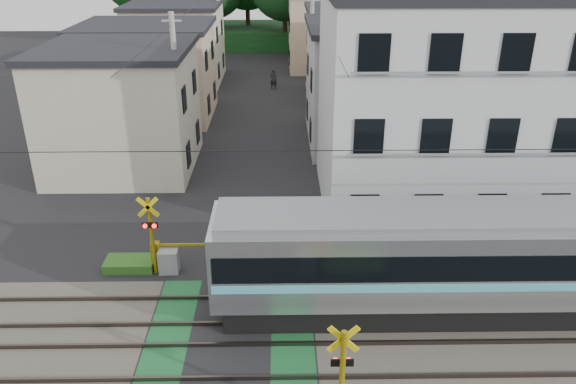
{
  "coord_description": "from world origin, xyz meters",
  "views": [
    {
      "loc": [
        1.55,
        -13.85,
        11.24
      ],
      "look_at": [
        1.85,
        5.0,
        2.55
      ],
      "focal_mm": 35.0,
      "sensor_mm": 36.0,
      "label": 1
    }
  ],
  "objects_px": {
    "commuter_train": "(490,259)",
    "apartment_block": "(441,103)",
    "pedestrian": "(273,79)",
    "crossing_signal_far": "(166,255)"
  },
  "relations": [
    {
      "from": "commuter_train",
      "to": "pedestrian",
      "type": "height_order",
      "value": "commuter_train"
    },
    {
      "from": "apartment_block",
      "to": "commuter_train",
      "type": "bearing_deg",
      "value": -92.43
    },
    {
      "from": "apartment_block",
      "to": "pedestrian",
      "type": "xyz_separation_m",
      "value": [
        -7.41,
        20.63,
        -3.85
      ]
    },
    {
      "from": "crossing_signal_far",
      "to": "apartment_block",
      "type": "height_order",
      "value": "apartment_block"
    },
    {
      "from": "commuter_train",
      "to": "crossing_signal_far",
      "type": "height_order",
      "value": "commuter_train"
    },
    {
      "from": "crossing_signal_far",
      "to": "pedestrian",
      "type": "relative_size",
      "value": 2.92
    },
    {
      "from": "commuter_train",
      "to": "apartment_block",
      "type": "xyz_separation_m",
      "value": [
        0.35,
        8.29,
        2.74
      ]
    },
    {
      "from": "crossing_signal_far",
      "to": "apartment_block",
      "type": "relative_size",
      "value": 0.46
    },
    {
      "from": "commuter_train",
      "to": "crossing_signal_far",
      "type": "distance_m",
      "value": 11.08
    },
    {
      "from": "commuter_train",
      "to": "crossing_signal_far",
      "type": "xyz_separation_m",
      "value": [
        -10.73,
        2.45,
        -1.21
      ]
    }
  ]
}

